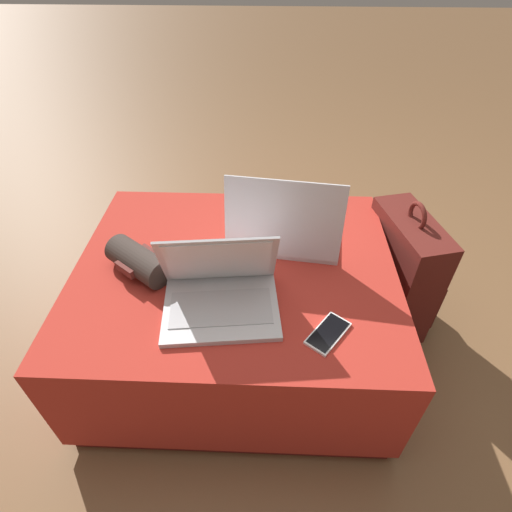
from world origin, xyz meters
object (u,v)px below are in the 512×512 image
(laptop_near, at_px, (220,292))
(backpack, at_px, (401,273))
(laptop_far, at_px, (284,229))
(wrist_brace, at_px, (138,261))
(cell_phone, at_px, (328,333))

(laptop_near, relative_size, backpack, 0.63)
(laptop_near, distance_m, laptop_far, 0.34)
(wrist_brace, bearing_deg, laptop_near, -24.82)
(cell_phone, height_order, wrist_brace, wrist_brace)
(cell_phone, distance_m, wrist_brace, 0.60)
(laptop_far, distance_m, wrist_brace, 0.48)
(laptop_far, bearing_deg, wrist_brace, 27.68)
(laptop_far, height_order, cell_phone, laptop_far)
(cell_phone, relative_size, wrist_brace, 0.66)
(laptop_far, distance_m, backpack, 0.53)
(cell_phone, relative_size, backpack, 0.27)
(wrist_brace, bearing_deg, laptop_far, 20.43)
(laptop_near, height_order, laptop_far, laptop_far)
(laptop_near, bearing_deg, laptop_far, 51.34)
(laptop_near, relative_size, laptop_far, 0.88)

